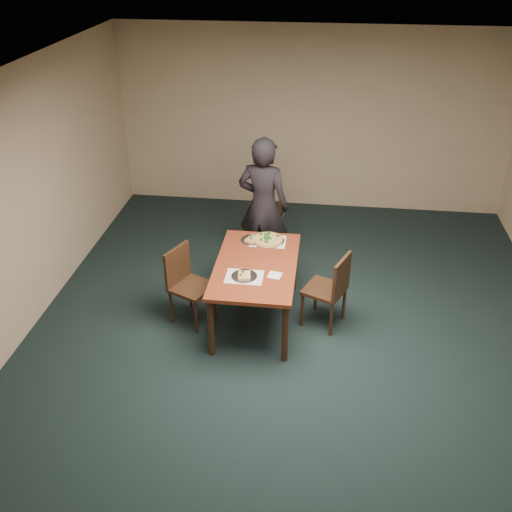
# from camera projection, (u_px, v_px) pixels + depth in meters

# --- Properties ---
(ground) EXTENTS (8.00, 8.00, 0.00)m
(ground) POSITION_uv_depth(u_px,v_px,m) (291.00, 365.00, 6.00)
(ground) COLOR black
(ground) RESTS_ON ground
(room_shell) EXTENTS (8.00, 8.00, 8.00)m
(room_shell) POSITION_uv_depth(u_px,v_px,m) (297.00, 217.00, 5.12)
(room_shell) COLOR tan
(room_shell) RESTS_ON ground
(dining_table) EXTENTS (0.90, 1.50, 0.75)m
(dining_table) POSITION_uv_depth(u_px,v_px,m) (256.00, 271.00, 6.37)
(dining_table) COLOR #602313
(dining_table) RESTS_ON ground
(chair_far) EXTENTS (0.52, 0.52, 0.91)m
(chair_far) POSITION_uv_depth(u_px,v_px,m) (267.00, 233.00, 7.43)
(chair_far) COLOR black
(chair_far) RESTS_ON ground
(chair_left) EXTENTS (0.56, 0.56, 0.91)m
(chair_left) POSITION_uv_depth(u_px,v_px,m) (186.00, 281.00, 6.46)
(chair_left) COLOR black
(chair_left) RESTS_ON ground
(chair_right) EXTENTS (0.55, 0.55, 0.91)m
(chair_right) POSITION_uv_depth(u_px,v_px,m) (331.00, 287.00, 6.35)
(chair_right) COLOR black
(chair_right) RESTS_ON ground
(diner) EXTENTS (0.75, 0.57, 1.83)m
(diner) POSITION_uv_depth(u_px,v_px,m) (263.00, 206.00, 7.21)
(diner) COLOR black
(diner) RESTS_ON ground
(placemat_main) EXTENTS (0.42, 0.32, 0.00)m
(placemat_main) POSITION_uv_depth(u_px,v_px,m) (268.00, 241.00, 6.77)
(placemat_main) COLOR white
(placemat_main) RESTS_ON dining_table
(placemat_near) EXTENTS (0.40, 0.30, 0.00)m
(placemat_near) POSITION_uv_depth(u_px,v_px,m) (244.00, 277.00, 6.09)
(placemat_near) COLOR white
(placemat_near) RESTS_ON dining_table
(pizza_pan) EXTENTS (0.39, 0.39, 0.07)m
(pizza_pan) POSITION_uv_depth(u_px,v_px,m) (268.00, 239.00, 6.75)
(pizza_pan) COLOR silver
(pizza_pan) RESTS_ON dining_table
(slice_plate_near) EXTENTS (0.28, 0.28, 0.06)m
(slice_plate_near) POSITION_uv_depth(u_px,v_px,m) (244.00, 276.00, 6.08)
(slice_plate_near) COLOR silver
(slice_plate_near) RESTS_ON dining_table
(slice_plate_far) EXTENTS (0.28, 0.28, 0.06)m
(slice_plate_far) POSITION_uv_depth(u_px,v_px,m) (252.00, 239.00, 6.78)
(slice_plate_far) COLOR silver
(slice_plate_far) RESTS_ON dining_table
(napkin) EXTENTS (0.16, 0.16, 0.01)m
(napkin) POSITION_uv_depth(u_px,v_px,m) (275.00, 275.00, 6.11)
(napkin) COLOR white
(napkin) RESTS_ON dining_table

